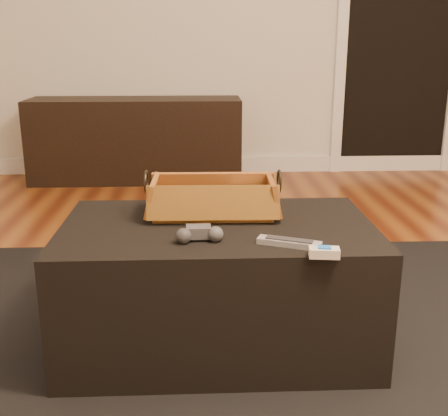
{
  "coord_description": "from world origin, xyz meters",
  "views": [
    {
      "loc": [
        -0.23,
        -1.62,
        0.99
      ],
      "look_at": [
        -0.15,
        0.07,
        0.49
      ],
      "focal_mm": 45.0,
      "sensor_mm": 36.0,
      "label": 1
    }
  ],
  "objects_px": {
    "ottoman": "(218,284)",
    "silver_remote": "(289,242)",
    "tv_remote": "(206,209)",
    "cream_gadget": "(324,252)",
    "game_controller": "(199,234)",
    "wicker_basket": "(213,200)",
    "media_cabinet": "(136,140)"
  },
  "relations": [
    {
      "from": "ottoman",
      "to": "silver_remote",
      "type": "xyz_separation_m",
      "value": [
        0.2,
        -0.21,
        0.22
      ]
    },
    {
      "from": "tv_remote",
      "to": "wicker_basket",
      "type": "xyz_separation_m",
      "value": [
        0.02,
        0.02,
        0.02
      ]
    },
    {
      "from": "ottoman",
      "to": "tv_remote",
      "type": "xyz_separation_m",
      "value": [
        -0.03,
        0.08,
        0.24
      ]
    },
    {
      "from": "media_cabinet",
      "to": "wicker_basket",
      "type": "bearing_deg",
      "value": -77.69
    },
    {
      "from": "game_controller",
      "to": "cream_gadget",
      "type": "relative_size",
      "value": 1.68
    },
    {
      "from": "silver_remote",
      "to": "cream_gadget",
      "type": "relative_size",
      "value": 2.15
    },
    {
      "from": "tv_remote",
      "to": "wicker_basket",
      "type": "height_order",
      "value": "wicker_basket"
    },
    {
      "from": "wicker_basket",
      "to": "game_controller",
      "type": "relative_size",
      "value": 3.12
    },
    {
      "from": "media_cabinet",
      "to": "tv_remote",
      "type": "bearing_deg",
      "value": -78.3
    },
    {
      "from": "ottoman",
      "to": "wicker_basket",
      "type": "distance_m",
      "value": 0.28
    },
    {
      "from": "tv_remote",
      "to": "wicker_basket",
      "type": "distance_m",
      "value": 0.04
    },
    {
      "from": "media_cabinet",
      "to": "game_controller",
      "type": "distance_m",
      "value": 2.63
    },
    {
      "from": "media_cabinet",
      "to": "ottoman",
      "type": "xyz_separation_m",
      "value": [
        0.52,
        -2.42,
        -0.08
      ]
    },
    {
      "from": "cream_gadget",
      "to": "silver_remote",
      "type": "bearing_deg",
      "value": 131.4
    },
    {
      "from": "cream_gadget",
      "to": "wicker_basket",
      "type": "bearing_deg",
      "value": 126.18
    },
    {
      "from": "wicker_basket",
      "to": "silver_remote",
      "type": "relative_size",
      "value": 2.42
    },
    {
      "from": "ottoman",
      "to": "cream_gadget",
      "type": "relative_size",
      "value": 11.56
    },
    {
      "from": "wicker_basket",
      "to": "silver_remote",
      "type": "height_order",
      "value": "wicker_basket"
    },
    {
      "from": "wicker_basket",
      "to": "silver_remote",
      "type": "bearing_deg",
      "value": -55.54
    },
    {
      "from": "ottoman",
      "to": "tv_remote",
      "type": "relative_size",
      "value": 4.28
    },
    {
      "from": "media_cabinet",
      "to": "silver_remote",
      "type": "bearing_deg",
      "value": -74.74
    },
    {
      "from": "wicker_basket",
      "to": "ottoman",
      "type": "bearing_deg",
      "value": -83.49
    },
    {
      "from": "ottoman",
      "to": "silver_remote",
      "type": "distance_m",
      "value": 0.36
    },
    {
      "from": "game_controller",
      "to": "silver_remote",
      "type": "relative_size",
      "value": 0.78
    },
    {
      "from": "ottoman",
      "to": "tv_remote",
      "type": "height_order",
      "value": "tv_remote"
    },
    {
      "from": "cream_gadget",
      "to": "game_controller",
      "type": "bearing_deg",
      "value": 157.31
    },
    {
      "from": "media_cabinet",
      "to": "game_controller",
      "type": "xyz_separation_m",
      "value": [
        0.46,
        -2.58,
        0.15
      ]
    },
    {
      "from": "media_cabinet",
      "to": "ottoman",
      "type": "height_order",
      "value": "media_cabinet"
    },
    {
      "from": "wicker_basket",
      "to": "game_controller",
      "type": "bearing_deg",
      "value": -100.45
    },
    {
      "from": "ottoman",
      "to": "wicker_basket",
      "type": "xyz_separation_m",
      "value": [
        -0.01,
        0.1,
        0.26
      ]
    },
    {
      "from": "wicker_basket",
      "to": "silver_remote",
      "type": "xyz_separation_m",
      "value": [
        0.21,
        -0.31,
        -0.04
      ]
    },
    {
      "from": "tv_remote",
      "to": "silver_remote",
      "type": "relative_size",
      "value": 1.26
    }
  ]
}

